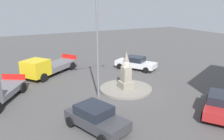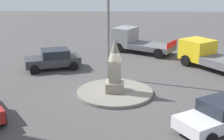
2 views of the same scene
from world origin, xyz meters
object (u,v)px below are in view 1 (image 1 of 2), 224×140
(car_red_near_island, at_px, (221,104))
(truck_yellow_parked_left, at_px, (46,67))
(monument, at_px, (126,72))
(car_dark_grey_approaching, at_px, (96,117))
(streetlamp, at_px, (97,33))
(car_white_waiting, at_px, (136,63))

(car_red_near_island, relative_size, truck_yellow_parked_left, 0.72)
(monument, relative_size, car_dark_grey_approaching, 0.74)
(monument, bearing_deg, car_dark_grey_approaching, 44.12)
(truck_yellow_parked_left, bearing_deg, monument, 126.83)
(monument, height_order, car_dark_grey_approaching, monument)
(car_red_near_island, distance_m, car_dark_grey_approaching, 8.35)
(streetlamp, height_order, car_red_near_island, streetlamp)
(monument, bearing_deg, car_red_near_island, 116.20)
(monument, xyz_separation_m, streetlamp, (2.79, 0.50, 3.46))
(car_white_waiting, bearing_deg, truck_yellow_parked_left, -12.36)
(monument, distance_m, car_white_waiting, 6.51)
(monument, relative_size, car_red_near_island, 0.70)
(streetlamp, height_order, car_white_waiting, streetlamp)
(car_white_waiting, bearing_deg, car_red_near_island, 85.82)
(car_red_near_island, relative_size, car_white_waiting, 0.97)
(car_red_near_island, height_order, car_white_waiting, car_red_near_island)
(monument, height_order, truck_yellow_parked_left, monument)
(streetlamp, relative_size, car_red_near_island, 1.84)
(streetlamp, height_order, truck_yellow_parked_left, streetlamp)
(monument, height_order, car_red_near_island, monument)
(streetlamp, xyz_separation_m, truck_yellow_parked_left, (2.44, -7.49, -4.11))
(car_white_waiting, bearing_deg, streetlamp, 38.00)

